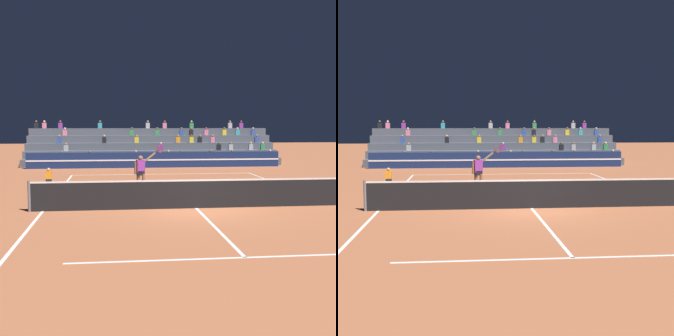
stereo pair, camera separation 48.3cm
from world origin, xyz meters
TOP-DOWN VIEW (x-y plane):
  - ground_plane at (0.00, 0.00)m, footprint 120.00×120.00m
  - court_lines at (0.00, 0.00)m, footprint 11.10×23.90m
  - tennis_net at (0.00, 0.00)m, footprint 12.00×0.10m
  - sponsor_banner_wall at (0.00, 16.36)m, footprint 18.00×0.26m
  - bleacher_stand at (0.01, 20.16)m, footprint 19.15×4.75m
  - ball_kid_courtside at (-6.31, 7.69)m, footprint 0.30×0.36m
  - tennis_player at (-1.79, 3.66)m, footprint 1.36×0.56m
  - tennis_ball at (3.35, 4.45)m, footprint 0.07×0.07m

SIDE VIEW (x-z plane):
  - ground_plane at x=0.00m, z-range 0.00..0.00m
  - court_lines at x=0.00m, z-range 0.00..0.01m
  - tennis_ball at x=3.35m, z-range 0.00..0.07m
  - ball_kid_courtside at x=-6.31m, z-range -0.09..0.75m
  - tennis_net at x=0.00m, z-range -0.01..1.09m
  - sponsor_banner_wall at x=0.00m, z-range 0.00..1.10m
  - tennis_player at x=-1.79m, z-range -0.12..2.07m
  - bleacher_stand at x=0.01m, z-range -0.67..2.71m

